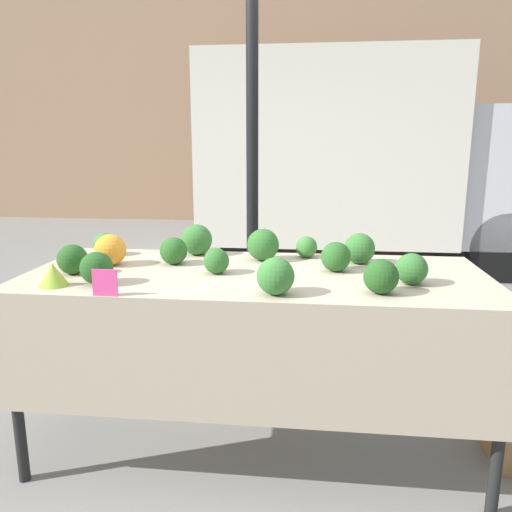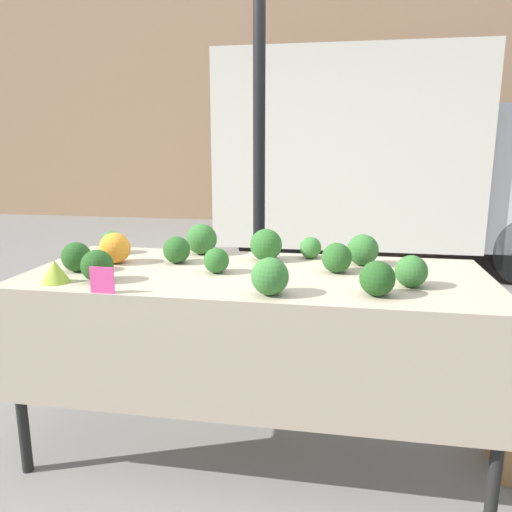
% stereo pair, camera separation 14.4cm
% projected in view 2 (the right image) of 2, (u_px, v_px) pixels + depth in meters
% --- Properties ---
extents(ground_plane, '(40.00, 40.00, 0.00)m').
position_uv_depth(ground_plane, '(256.00, 444.00, 2.58)').
color(ground_plane, gray).
extents(building_facade, '(16.00, 0.60, 4.59)m').
position_uv_depth(building_facade, '(327.00, 104.00, 9.79)').
color(building_facade, '#9E7A5B').
rests_on(building_facade, ground_plane).
extents(tent_pole, '(0.07, 0.07, 2.49)m').
position_uv_depth(tent_pole, '(259.00, 191.00, 2.92)').
color(tent_pole, black).
rests_on(tent_pole, ground_plane).
extents(parked_truck, '(4.24, 2.23, 2.55)m').
position_uv_depth(parked_truck, '(383.00, 158.00, 6.35)').
color(parked_truck, silver).
rests_on(parked_truck, ground_plane).
extents(market_table, '(2.18, 0.92, 0.92)m').
position_uv_depth(market_table, '(253.00, 298.00, 2.33)').
color(market_table, tan).
rests_on(market_table, ground_plane).
extents(orange_cauliflower, '(0.16, 0.16, 0.16)m').
position_uv_depth(orange_cauliflower, '(115.00, 248.00, 2.55)').
color(orange_cauliflower, orange).
rests_on(orange_cauliflower, market_table).
extents(romanesco_head, '(0.13, 0.13, 0.10)m').
position_uv_depth(romanesco_head, '(55.00, 271.00, 2.19)').
color(romanesco_head, '#93B238').
rests_on(romanesco_head, market_table).
extents(broccoli_head_0, '(0.16, 0.16, 0.16)m').
position_uv_depth(broccoli_head_0, '(363.00, 250.00, 2.51)').
color(broccoli_head_0, '#336B2D').
rests_on(broccoli_head_0, market_table).
extents(broccoli_head_1, '(0.14, 0.14, 0.14)m').
position_uv_depth(broccoli_head_1, '(337.00, 258.00, 2.36)').
color(broccoli_head_1, '#285B23').
rests_on(broccoli_head_1, market_table).
extents(broccoli_head_2, '(0.14, 0.14, 0.14)m').
position_uv_depth(broccoli_head_2, '(76.00, 257.00, 2.39)').
color(broccoli_head_2, '#23511E').
rests_on(broccoli_head_2, market_table).
extents(broccoli_head_3, '(0.14, 0.14, 0.14)m').
position_uv_depth(broccoli_head_3, '(377.00, 278.00, 2.00)').
color(broccoli_head_3, '#23511E').
rests_on(broccoli_head_3, market_table).
extents(broccoli_head_4, '(0.14, 0.14, 0.14)m').
position_uv_depth(broccoli_head_4, '(97.00, 266.00, 2.21)').
color(broccoli_head_4, '#23511E').
rests_on(broccoli_head_4, market_table).
extents(broccoli_head_5, '(0.14, 0.14, 0.14)m').
position_uv_depth(broccoli_head_5, '(411.00, 271.00, 2.12)').
color(broccoli_head_5, '#336B2D').
rests_on(broccoli_head_5, market_table).
extents(broccoli_head_6, '(0.12, 0.12, 0.12)m').
position_uv_depth(broccoli_head_6, '(216.00, 260.00, 2.36)').
color(broccoli_head_6, '#2D6628').
rests_on(broccoli_head_6, market_table).
extents(broccoli_head_7, '(0.17, 0.17, 0.17)m').
position_uv_depth(broccoli_head_7, '(202.00, 239.00, 2.76)').
color(broccoli_head_7, '#336B2D').
rests_on(broccoli_head_7, market_table).
extents(broccoli_head_8, '(0.15, 0.15, 0.15)m').
position_uv_depth(broccoli_head_8, '(270.00, 276.00, 2.01)').
color(broccoli_head_8, '#387533').
rests_on(broccoli_head_8, market_table).
extents(broccoli_head_9, '(0.14, 0.14, 0.14)m').
position_uv_depth(broccoli_head_9, '(177.00, 250.00, 2.55)').
color(broccoli_head_9, '#285B23').
rests_on(broccoli_head_9, market_table).
extents(broccoli_head_10, '(0.13, 0.13, 0.13)m').
position_uv_depth(broccoli_head_10, '(112.00, 242.00, 2.79)').
color(broccoli_head_10, '#387533').
rests_on(broccoli_head_10, market_table).
extents(broccoli_head_11, '(0.17, 0.17, 0.17)m').
position_uv_depth(broccoli_head_11, '(266.00, 245.00, 2.61)').
color(broccoli_head_11, '#2D6628').
rests_on(broccoli_head_11, market_table).
extents(broccoli_head_12, '(0.12, 0.12, 0.12)m').
position_uv_depth(broccoli_head_12, '(310.00, 248.00, 2.67)').
color(broccoli_head_12, '#387533').
rests_on(broccoli_head_12, market_table).
extents(price_sign, '(0.10, 0.01, 0.11)m').
position_uv_depth(price_sign, '(102.00, 280.00, 2.03)').
color(price_sign, '#EF4793').
rests_on(price_sign, market_table).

